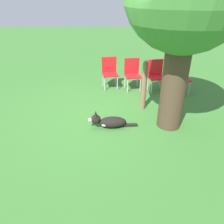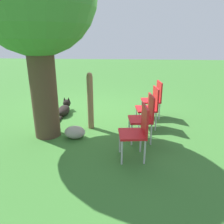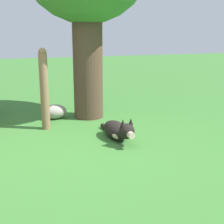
{
  "view_description": "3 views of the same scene",
  "coord_description": "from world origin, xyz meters",
  "px_view_note": "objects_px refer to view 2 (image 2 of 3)",
  "views": [
    {
      "loc": [
        4.52,
        -0.25,
        2.59
      ],
      "look_at": [
        0.61,
        -0.13,
        0.42
      ],
      "focal_mm": 35.0,
      "sensor_mm": 36.0,
      "label": 1
    },
    {
      "loc": [
        -1.16,
        5.1,
        1.91
      ],
      "look_at": [
        -0.83,
        0.89,
        0.46
      ],
      "focal_mm": 35.0,
      "sensor_mm": 36.0,
      "label": 2
    },
    {
      "loc": [
        -1.0,
        -3.99,
        1.43
      ],
      "look_at": [
        0.44,
        -0.14,
        0.39
      ],
      "focal_mm": 50.0,
      "sensor_mm": 36.0,
      "label": 3
    }
  ],
  "objects_px": {
    "red_chair_0": "(154,97)",
    "fence_post": "(90,101)",
    "red_chair_1": "(150,105)",
    "red_chair_2": "(145,115)",
    "dog": "(64,109)",
    "red_chair_3": "(138,129)"
  },
  "relations": [
    {
      "from": "red_chair_0",
      "to": "fence_post",
      "type": "bearing_deg",
      "value": 21.61
    },
    {
      "from": "red_chair_1",
      "to": "red_chair_2",
      "type": "height_order",
      "value": "same"
    },
    {
      "from": "dog",
      "to": "red_chair_3",
      "type": "height_order",
      "value": "red_chair_3"
    },
    {
      "from": "fence_post",
      "to": "red_chair_2",
      "type": "distance_m",
      "value": 1.25
    },
    {
      "from": "red_chair_0",
      "to": "red_chair_2",
      "type": "relative_size",
      "value": 1.0
    },
    {
      "from": "red_chair_2",
      "to": "red_chair_3",
      "type": "xyz_separation_m",
      "value": [
        0.16,
        0.66,
        0.0
      ]
    },
    {
      "from": "red_chair_2",
      "to": "fence_post",
      "type": "bearing_deg",
      "value": -32.55
    },
    {
      "from": "fence_post",
      "to": "red_chair_2",
      "type": "height_order",
      "value": "fence_post"
    },
    {
      "from": "dog",
      "to": "red_chair_1",
      "type": "bearing_deg",
      "value": -110.66
    },
    {
      "from": "dog",
      "to": "red_chair_0",
      "type": "relative_size",
      "value": 1.18
    },
    {
      "from": "red_chair_0",
      "to": "red_chair_3",
      "type": "distance_m",
      "value": 2.05
    },
    {
      "from": "fence_post",
      "to": "red_chair_3",
      "type": "relative_size",
      "value": 1.36
    },
    {
      "from": "dog",
      "to": "red_chair_3",
      "type": "xyz_separation_m",
      "value": [
        -1.82,
        2.06,
        0.38
      ]
    },
    {
      "from": "red_chair_0",
      "to": "red_chair_1",
      "type": "relative_size",
      "value": 1.0
    },
    {
      "from": "fence_post",
      "to": "red_chair_3",
      "type": "bearing_deg",
      "value": 129.05
    },
    {
      "from": "fence_post",
      "to": "red_chair_3",
      "type": "xyz_separation_m",
      "value": [
        -0.97,
        1.2,
        -0.1
      ]
    },
    {
      "from": "red_chair_2",
      "to": "dog",
      "type": "bearing_deg",
      "value": -42.37
    },
    {
      "from": "red_chair_1",
      "to": "red_chair_3",
      "type": "height_order",
      "value": "same"
    },
    {
      "from": "dog",
      "to": "red_chair_1",
      "type": "relative_size",
      "value": 1.18
    },
    {
      "from": "red_chair_2",
      "to": "red_chair_3",
      "type": "bearing_deg",
      "value": 69.47
    },
    {
      "from": "fence_post",
      "to": "red_chair_1",
      "type": "xyz_separation_m",
      "value": [
        -1.28,
        -0.13,
        -0.1
      ]
    },
    {
      "from": "fence_post",
      "to": "red_chair_1",
      "type": "distance_m",
      "value": 1.3
    }
  ]
}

